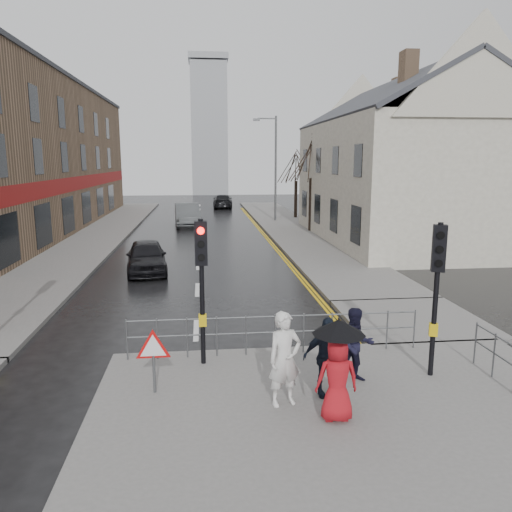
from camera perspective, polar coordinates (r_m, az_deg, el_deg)
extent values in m
plane|color=black|center=(11.90, -6.98, -13.07)|extent=(120.00, 120.00, 0.00)
cube|color=#605E5B|center=(9.20, 13.09, -20.48)|extent=(10.00, 9.00, 0.14)
cube|color=#605E5B|center=(34.87, -17.30, 2.58)|extent=(4.00, 44.00, 0.14)
cube|color=#605E5B|center=(36.73, 3.67, 3.45)|extent=(4.00, 40.00, 0.14)
cube|color=#605E5B|center=(15.95, 17.37, -6.93)|extent=(4.00, 4.20, 0.14)
cube|color=#947255|center=(35.08, -27.07, 10.03)|extent=(8.00, 42.00, 10.00)
cube|color=beige|center=(31.21, 16.10, 8.06)|extent=(9.00, 16.00, 7.00)
cube|color=#947255|center=(27.27, 17.02, 19.69)|extent=(0.70, 0.90, 1.80)
cube|color=#947255|center=(35.61, 15.95, 17.56)|extent=(0.70, 0.90, 1.80)
cube|color=#95989D|center=(73.01, -5.37, 14.13)|extent=(5.00, 5.00, 18.00)
cylinder|color=black|center=(11.47, -6.18, -4.21)|extent=(0.11, 0.11, 3.40)
cube|color=black|center=(11.23, -6.30, 1.46)|extent=(0.28, 0.22, 1.00)
cylinder|color=#FF0C07|center=(11.05, -6.34, 2.88)|extent=(0.16, 0.04, 0.16)
cylinder|color=black|center=(11.09, -6.30, 1.35)|extent=(0.16, 0.04, 0.16)
cylinder|color=black|center=(11.14, -6.27, -0.18)|extent=(0.16, 0.04, 0.16)
cube|color=gold|center=(11.66, -6.12, -7.30)|extent=(0.18, 0.14, 0.28)
cylinder|color=black|center=(11.45, 19.81, -4.84)|extent=(0.11, 0.11, 3.40)
cube|color=black|center=(11.21, 20.19, 0.84)|extent=(0.34, 0.30, 1.00)
cylinder|color=black|center=(11.02, 20.37, 2.25)|extent=(0.16, 0.09, 0.16)
cylinder|color=black|center=(11.07, 20.27, 0.71)|extent=(0.16, 0.09, 0.16)
cylinder|color=black|center=(11.12, 20.17, -0.81)|extent=(0.16, 0.09, 0.16)
cube|color=gold|center=(11.64, 19.61, -7.92)|extent=(0.22, 0.19, 0.28)
cylinder|color=#595B5E|center=(12.35, -14.56, -9.24)|extent=(0.04, 0.04, 1.00)
cylinder|color=#595B5E|center=(13.30, 17.64, -7.94)|extent=(0.04, 0.04, 1.00)
cylinder|color=#595B5E|center=(12.19, 2.20, -6.92)|extent=(7.10, 0.04, 0.04)
cylinder|color=#595B5E|center=(12.32, 2.18, -8.69)|extent=(7.10, 0.04, 0.04)
cylinder|color=#595B5E|center=(12.82, 23.78, -9.08)|extent=(0.04, 0.04, 1.00)
cylinder|color=#595B5E|center=(10.62, -11.56, -12.94)|extent=(0.06, 0.06, 0.85)
cylinder|color=red|center=(10.42, -11.67, -10.29)|extent=(0.80, 0.03, 0.80)
cylinder|color=white|center=(10.41, -11.68, -10.33)|extent=(0.60, 0.03, 0.60)
cylinder|color=#595B5E|center=(39.31, 2.26, 9.90)|extent=(0.16, 0.16, 8.00)
cylinder|color=#595B5E|center=(39.33, 1.25, 15.45)|extent=(1.40, 0.10, 0.10)
cube|color=#595B5E|center=(39.23, 0.05, 15.32)|extent=(0.50, 0.25, 0.18)
cylinder|color=black|center=(33.80, 6.26, 5.86)|extent=(0.26, 0.26, 3.50)
cylinder|color=black|center=(41.73, 4.56, 6.50)|extent=(0.26, 0.26, 3.00)
imported|color=silver|center=(9.78, 3.29, -11.66)|extent=(0.78, 0.62, 1.86)
imported|color=black|center=(10.97, 11.35, -9.96)|extent=(0.81, 0.65, 1.62)
imported|color=#AE141C|center=(9.40, 9.26, -13.70)|extent=(0.79, 0.54, 1.58)
cylinder|color=black|center=(9.35, 9.28, -13.15)|extent=(0.02, 0.02, 1.78)
cone|color=black|center=(9.03, 9.45, -7.99)|extent=(0.96, 0.96, 0.28)
imported|color=black|center=(10.27, 8.02, -11.31)|extent=(0.98, 0.47, 1.63)
imported|color=black|center=(22.17, -12.40, -0.06)|extent=(2.12, 4.28, 1.40)
imported|color=#484B4D|center=(37.52, -7.85, 4.69)|extent=(2.13, 5.15, 1.66)
imported|color=black|center=(51.36, -3.83, 6.26)|extent=(2.12, 4.82, 1.38)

